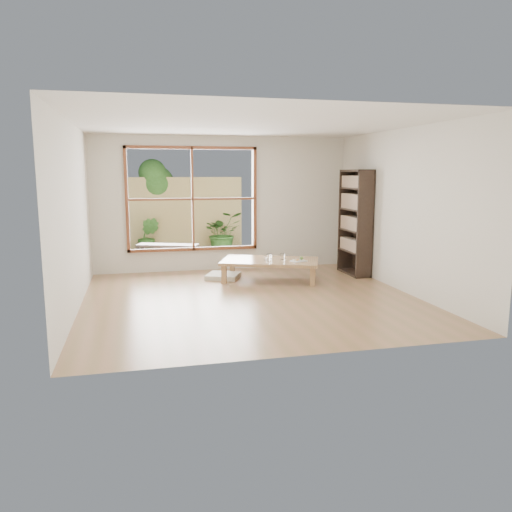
{
  "coord_description": "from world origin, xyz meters",
  "views": [
    {
      "loc": [
        -1.65,
        -7.25,
        1.9
      ],
      "look_at": [
        0.23,
        0.61,
        0.55
      ],
      "focal_mm": 35.0,
      "sensor_mm": 36.0,
      "label": 1
    }
  ],
  "objects_px": {
    "bookshelf": "(355,223)",
    "garden_bench": "(168,247)",
    "food_tray": "(299,260)",
    "low_table": "(270,262)"
  },
  "relations": [
    {
      "from": "bookshelf",
      "to": "garden_bench",
      "type": "xyz_separation_m",
      "value": [
        -3.38,
        1.84,
        -0.61
      ]
    },
    {
      "from": "bookshelf",
      "to": "food_tray",
      "type": "xyz_separation_m",
      "value": [
        -1.24,
        -0.44,
        -0.59
      ]
    },
    {
      "from": "low_table",
      "to": "food_tray",
      "type": "relative_size",
      "value": 6.71
    },
    {
      "from": "bookshelf",
      "to": "garden_bench",
      "type": "relative_size",
      "value": 1.49
    },
    {
      "from": "garden_bench",
      "to": "food_tray",
      "type": "bearing_deg",
      "value": -26.01
    },
    {
      "from": "food_tray",
      "to": "garden_bench",
      "type": "height_order",
      "value": "food_tray"
    },
    {
      "from": "food_tray",
      "to": "garden_bench",
      "type": "xyz_separation_m",
      "value": [
        -2.14,
        2.28,
        -0.02
      ]
    },
    {
      "from": "bookshelf",
      "to": "food_tray",
      "type": "height_order",
      "value": "bookshelf"
    },
    {
      "from": "low_table",
      "to": "food_tray",
      "type": "bearing_deg",
      "value": -9.38
    },
    {
      "from": "low_table",
      "to": "food_tray",
      "type": "xyz_separation_m",
      "value": [
        0.45,
        -0.27,
        0.06
      ]
    }
  ]
}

